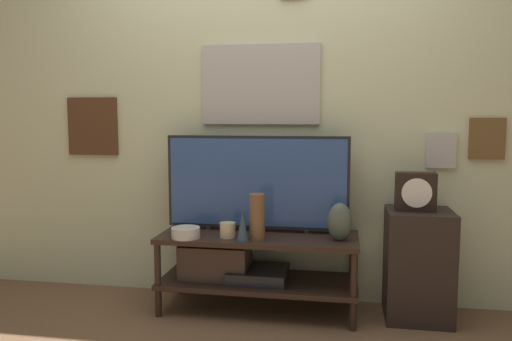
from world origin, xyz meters
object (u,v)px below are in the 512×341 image
vase_urn_stoneware (340,222)px  mantel_clock (415,192)px  vase_wide_bowl (186,233)px  vase_tall_ceramic (257,217)px  candle_jar (228,230)px  television (257,182)px  vase_slim_bronze (243,226)px

vase_urn_stoneware → mantel_clock: 0.48m
vase_wide_bowl → vase_urn_stoneware: bearing=5.7°
vase_tall_ceramic → candle_jar: vase_tall_ceramic is taller
television → vase_wide_bowl: bearing=-146.9°
vase_tall_ceramic → vase_urn_stoneware: vase_tall_ceramic is taller
candle_jar → vase_wide_bowl: bearing=-167.5°
vase_tall_ceramic → vase_slim_bronze: size_ratio=1.50×
television → vase_tall_ceramic: 0.28m
vase_wide_bowl → mantel_clock: (1.35, 0.18, 0.26)m
television → vase_slim_bronze: television is taller
vase_tall_ceramic → vase_slim_bronze: 0.11m
vase_wide_bowl → candle_jar: candle_jar is taller
vase_wide_bowl → vase_urn_stoneware: (0.91, 0.09, 0.08)m
candle_jar → vase_urn_stoneware: bearing=3.1°
vase_tall_ceramic → candle_jar: 0.20m
vase_slim_bronze → vase_tall_ceramic: bearing=40.2°
television → vase_tall_ceramic: bearing=-79.7°
vase_wide_bowl → vase_slim_bronze: 0.36m
vase_tall_ceramic → vase_wide_bowl: vase_tall_ceramic is taller
vase_slim_bronze → vase_urn_stoneware: bearing=11.4°
vase_tall_ceramic → vase_wide_bowl: size_ratio=1.58×
vase_wide_bowl → vase_slim_bronze: vase_slim_bronze is taller
vase_slim_bronze → mantel_clock: 1.03m
vase_tall_ceramic → mantel_clock: 0.94m
vase_tall_ceramic → vase_urn_stoneware: size_ratio=1.21×
vase_tall_ceramic → vase_wide_bowl: 0.44m
television → mantel_clock: (0.96, -0.07, -0.02)m
television → candle_jar: size_ratio=12.20×
vase_tall_ceramic → candle_jar: (-0.18, 0.01, -0.09)m
candle_jar → television: bearing=54.2°
television → vase_slim_bronze: 0.36m
vase_wide_bowl → vase_urn_stoneware: 0.92m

